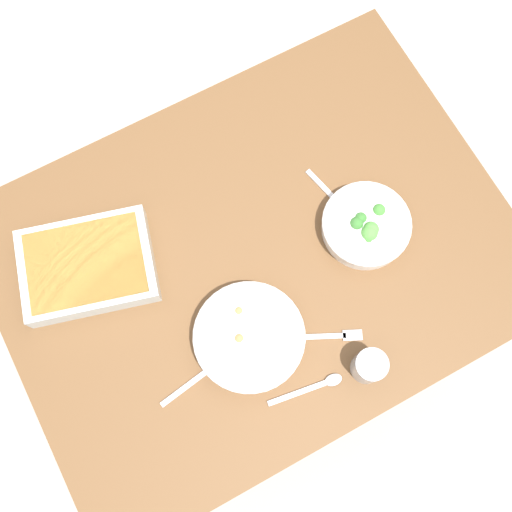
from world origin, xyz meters
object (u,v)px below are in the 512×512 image
Objects in this scene: drink_cup at (369,366)px; spoon_by_stew at (203,374)px; stew_bowl at (249,338)px; spoon_spare at (316,386)px; baking_dish at (87,266)px; spoon_by_broccoli at (339,203)px; fork_on_table at (330,336)px; broccoli_bowl at (366,226)px.

drink_cup is 0.37m from spoon_by_stew.
stew_bowl is 0.18m from spoon_spare.
stew_bowl reaches higher than spoon_by_stew.
drink_cup reaches higher than stew_bowl.
stew_bowl and baking_dish have the same top height.
fork_on_table is at bearing -124.11° from spoon_by_broccoli.
spoon_by_broccoli is 0.44m from spoon_spare.
drink_cup is 0.48× the size of spoon_by_stew.
spoon_by_stew is (0.12, -0.34, -0.03)m from baking_dish.
fork_on_table is (-0.18, -0.27, -0.00)m from spoon_by_broccoli.
spoon_by_stew reaches higher than fork_on_table.
baking_dish is 0.67m from drink_cup.
spoon_spare reaches higher than fork_on_table.
broccoli_bowl is at bearing 43.04° from spoon_spare.
stew_bowl is 0.13m from spoon_by_stew.
drink_cup reaches higher than broccoli_bowl.
drink_cup is (0.20, -0.18, 0.01)m from stew_bowl.
stew_bowl is 1.42× the size of spoon_spare.
spoon_by_stew is 0.25m from spoon_spare.
spoon_by_broccoli is at bearing 23.58° from spoon_by_stew.
drink_cup reaches higher than spoon_by_stew.
broccoli_bowl is at bearing 59.93° from drink_cup.
broccoli_bowl is 0.27m from fork_on_table.
fork_on_table is (0.29, -0.06, -0.00)m from spoon_by_stew.
spoon_spare is (-0.12, 0.02, -0.03)m from drink_cup.
baking_dish is 0.36m from spoon_by_stew.
spoon_by_stew is at bearing -156.42° from spoon_by_broccoli.
drink_cup is at bearing -70.14° from fork_on_table.
fork_on_table is (-0.04, 0.10, -0.04)m from drink_cup.
drink_cup is at bearing -111.45° from spoon_by_broccoli.
baking_dish is 0.59m from spoon_spare.
spoon_spare is (0.21, -0.14, 0.00)m from spoon_by_stew.
spoon_by_broccoli is (0.35, 0.19, -0.03)m from stew_bowl.
stew_bowl is at bearing 153.98° from fork_on_table.
fork_on_table is (-0.20, -0.18, -0.03)m from broccoli_bowl.
stew_bowl is at bearing -164.33° from broccoli_bowl.
spoon_by_stew is at bearing -166.10° from broccoli_bowl.
stew_bowl is 0.39m from spoon_by_broccoli.
baking_dish is (-0.61, 0.22, 0.00)m from broccoli_bowl.
broccoli_bowl is at bearing 13.90° from spoon_by_stew.
spoon_spare is (0.33, -0.48, -0.03)m from baking_dish.
spoon_spare is at bearing -63.55° from stew_bowl.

